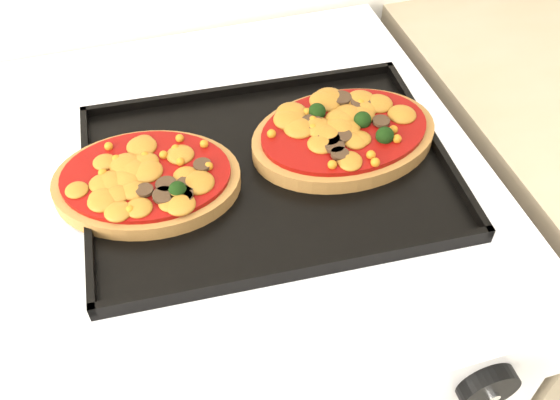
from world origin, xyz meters
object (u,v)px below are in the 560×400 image
object	(u,v)px
baking_tray	(268,169)
pizza_right	(344,134)
pizza_left	(147,178)
stove	(249,347)

from	to	relation	value
baking_tray	pizza_right	xyz separation A→B (m)	(0.10, 0.02, 0.01)
pizza_left	pizza_right	distance (m)	0.24
stove	pizza_left	bearing A→B (deg)	-166.47
stove	baking_tray	xyz separation A→B (m)	(0.03, -0.04, 0.47)
baking_tray	pizza_right	distance (m)	0.10
pizza_left	pizza_right	xyz separation A→B (m)	(0.24, 0.01, 0.00)
baking_tray	pizza_left	distance (m)	0.14
stove	baking_tray	bearing A→B (deg)	-51.24
baking_tray	pizza_right	world-z (taller)	pizza_right
pizza_left	baking_tray	bearing A→B (deg)	-4.71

